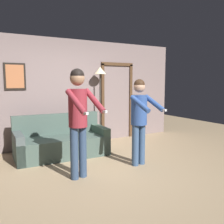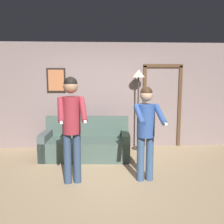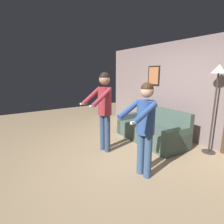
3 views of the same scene
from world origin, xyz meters
TOP-DOWN VIEW (x-y plane):
  - ground_plane at (0.00, 0.00)m, footprint 12.00×12.00m
  - back_wall_assembly at (0.01, 2.04)m, footprint 6.40×0.10m
  - couch at (-0.42, 1.21)m, footprint 1.95×0.97m
  - torchiere_lamp at (0.82, 1.78)m, footprint 0.30×0.30m
  - person_standing_left at (-0.59, -0.14)m, footprint 0.50×0.70m
  - person_standing_right at (0.65, -0.11)m, footprint 0.47×0.65m

SIDE VIEW (x-z plane):
  - ground_plane at x=0.00m, z-range 0.00..0.00m
  - couch at x=-0.42m, z-range -0.16..0.71m
  - person_standing_right at x=0.65m, z-range 0.16..1.78m
  - person_standing_left at x=-0.59m, z-range 0.20..1.98m
  - back_wall_assembly at x=0.01m, z-range 0.00..2.60m
  - torchiere_lamp at x=0.82m, z-range 0.61..2.55m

